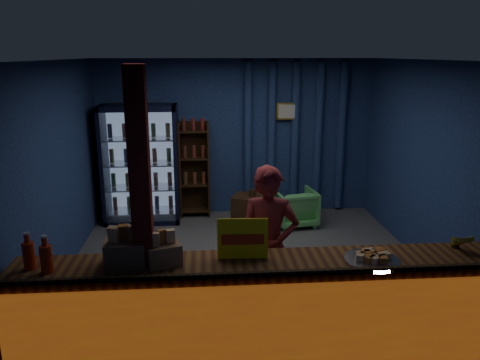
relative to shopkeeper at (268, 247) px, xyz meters
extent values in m
plane|color=#515154|center=(-0.08, 1.30, -0.82)|extent=(4.60, 4.60, 0.00)
plane|color=navy|center=(-0.08, 3.50, 0.48)|extent=(4.60, 0.00, 4.60)
plane|color=navy|center=(-0.08, -0.90, 0.48)|extent=(4.60, 0.00, 4.60)
plane|color=navy|center=(-2.38, 1.30, 0.48)|extent=(0.00, 4.40, 4.40)
plane|color=navy|center=(2.22, 1.30, 0.48)|extent=(0.00, 4.40, 4.40)
plane|color=#472D19|center=(-0.08, 1.30, 1.78)|extent=(4.60, 4.60, 0.00)
cube|color=brown|center=(-0.08, -0.60, -0.34)|extent=(4.40, 0.55, 0.95)
cube|color=red|center=(-0.08, -0.89, -0.34)|extent=(4.35, 0.02, 0.81)
cube|color=#3A2112|center=(-0.08, -0.87, 0.15)|extent=(4.40, 0.04, 0.04)
cube|color=maroon|center=(-1.13, -0.60, 0.48)|extent=(0.16, 0.16, 2.60)
cube|color=black|center=(-1.63, 3.42, 0.13)|extent=(1.20, 0.06, 1.90)
cube|color=black|center=(-2.20, 3.15, 0.13)|extent=(0.06, 0.60, 1.90)
cube|color=black|center=(-1.06, 3.15, 0.13)|extent=(0.06, 0.60, 1.90)
cube|color=black|center=(-1.63, 3.15, 1.04)|extent=(1.20, 0.60, 0.08)
cube|color=black|center=(-1.63, 3.15, -0.78)|extent=(1.20, 0.60, 0.08)
cube|color=#99B2D8|center=(-1.63, 3.37, 0.13)|extent=(1.08, 0.02, 1.74)
cube|color=white|center=(-1.63, 2.87, 0.13)|extent=(1.12, 0.02, 1.78)
cube|color=black|center=(-1.63, 2.85, 0.13)|extent=(0.05, 0.05, 1.80)
cube|color=silver|center=(-1.63, 3.15, -0.65)|extent=(1.08, 0.48, 0.02)
cylinder|color=#9E3516|center=(-2.08, 3.15, -0.52)|extent=(0.07, 0.07, 0.22)
cylinder|color=#286118|center=(-1.85, 3.15, -0.52)|extent=(0.07, 0.07, 0.22)
cylinder|color=olive|center=(-1.63, 3.15, -0.52)|extent=(0.07, 0.07, 0.22)
cylinder|color=navy|center=(-1.40, 3.15, -0.52)|extent=(0.07, 0.07, 0.22)
cylinder|color=maroon|center=(-1.18, 3.15, -0.52)|extent=(0.07, 0.07, 0.22)
cube|color=silver|center=(-1.63, 3.15, -0.25)|extent=(1.08, 0.48, 0.02)
cylinder|color=#286118|center=(-2.08, 3.15, -0.12)|extent=(0.07, 0.07, 0.22)
cylinder|color=olive|center=(-1.85, 3.15, -0.12)|extent=(0.07, 0.07, 0.22)
cylinder|color=navy|center=(-1.63, 3.15, -0.12)|extent=(0.07, 0.07, 0.22)
cylinder|color=maroon|center=(-1.40, 3.15, -0.12)|extent=(0.07, 0.07, 0.22)
cylinder|color=#9E3516|center=(-1.18, 3.15, -0.12)|extent=(0.07, 0.07, 0.22)
cube|color=silver|center=(-1.63, 3.15, 0.15)|extent=(1.08, 0.48, 0.02)
cylinder|color=olive|center=(-2.08, 3.15, 0.28)|extent=(0.07, 0.07, 0.22)
cylinder|color=navy|center=(-1.85, 3.15, 0.28)|extent=(0.07, 0.07, 0.22)
cylinder|color=maroon|center=(-1.63, 3.15, 0.28)|extent=(0.07, 0.07, 0.22)
cylinder|color=#9E3516|center=(-1.40, 3.15, 0.28)|extent=(0.07, 0.07, 0.22)
cylinder|color=#286118|center=(-1.18, 3.15, 0.28)|extent=(0.07, 0.07, 0.22)
cube|color=silver|center=(-1.63, 3.15, 0.55)|extent=(1.08, 0.48, 0.02)
cylinder|color=navy|center=(-2.08, 3.15, 0.68)|extent=(0.07, 0.07, 0.22)
cylinder|color=maroon|center=(-1.85, 3.15, 0.68)|extent=(0.07, 0.07, 0.22)
cylinder|color=#9E3516|center=(-1.63, 3.15, 0.68)|extent=(0.07, 0.07, 0.22)
cylinder|color=#286118|center=(-1.40, 3.15, 0.68)|extent=(0.07, 0.07, 0.22)
cylinder|color=olive|center=(-1.18, 3.15, 0.68)|extent=(0.07, 0.07, 0.22)
cube|color=#3A2112|center=(-0.78, 3.45, -0.02)|extent=(0.50, 0.02, 1.60)
cube|color=#3A2112|center=(-1.01, 3.32, -0.02)|extent=(0.03, 0.28, 1.60)
cube|color=#3A2112|center=(-0.54, 3.32, -0.02)|extent=(0.03, 0.28, 1.60)
cube|color=#3A2112|center=(-0.78, 3.32, -0.72)|extent=(0.46, 0.26, 0.02)
cube|color=#3A2112|center=(-0.78, 3.32, -0.27)|extent=(0.46, 0.26, 0.02)
cube|color=#3A2112|center=(-0.78, 3.32, 0.18)|extent=(0.46, 0.26, 0.02)
cube|color=#3A2112|center=(-0.78, 3.32, 0.63)|extent=(0.46, 0.26, 0.02)
cylinder|color=navy|center=(0.12, 3.44, 0.48)|extent=(0.14, 0.14, 2.50)
cylinder|color=navy|center=(0.52, 3.44, 0.48)|extent=(0.14, 0.14, 2.50)
cylinder|color=navy|center=(0.92, 3.44, 0.48)|extent=(0.14, 0.14, 2.50)
cylinder|color=navy|center=(1.32, 3.44, 0.48)|extent=(0.14, 0.14, 2.50)
cylinder|color=navy|center=(1.72, 3.44, 0.48)|extent=(0.14, 0.14, 2.50)
cube|color=gold|center=(0.77, 3.40, 0.93)|extent=(0.36, 0.03, 0.28)
cube|color=silver|center=(0.77, 3.38, 0.93)|extent=(0.30, 0.01, 0.22)
imported|color=maroon|center=(0.00, 0.00, 0.00)|extent=(0.66, 0.49, 1.64)
imported|color=#62C565|center=(0.82, 2.75, -0.53)|extent=(0.72, 0.73, 0.59)
cube|color=#3A2112|center=(0.12, 2.66, -0.56)|extent=(0.69, 0.60, 0.53)
cylinder|color=#3A2112|center=(0.12, 2.66, -0.24)|extent=(0.11, 0.11, 0.11)
cube|color=yellow|center=(-0.30, -0.50, 0.31)|extent=(0.44, 0.10, 0.35)
cube|color=red|center=(-0.30, -0.52, 0.31)|extent=(0.37, 0.04, 0.09)
cylinder|color=red|center=(-2.07, -0.58, 0.25)|extent=(0.10, 0.10, 0.23)
cylinder|color=red|center=(-2.07, -0.58, 0.41)|extent=(0.04, 0.04, 0.09)
cylinder|color=white|center=(-2.07, -0.58, 0.44)|extent=(0.05, 0.05, 0.02)
cylinder|color=red|center=(-1.91, -0.66, 0.25)|extent=(0.10, 0.10, 0.23)
cylinder|color=red|center=(-1.91, -0.66, 0.41)|extent=(0.04, 0.04, 0.09)
cylinder|color=white|center=(-1.91, -0.66, 0.44)|extent=(0.05, 0.05, 0.02)
cube|color=#9E774C|center=(-1.29, -0.56, 0.24)|extent=(0.35, 0.29, 0.21)
cube|color=orange|center=(-1.38, -0.56, 0.41)|extent=(0.09, 0.06, 0.14)
cube|color=#CF6326|center=(-1.29, -0.56, 0.41)|extent=(0.09, 0.06, 0.14)
cube|color=orange|center=(-1.21, -0.55, 0.41)|extent=(0.09, 0.06, 0.14)
cube|color=#9E774C|center=(-0.98, -0.57, 0.22)|extent=(0.34, 0.31, 0.18)
cube|color=orange|center=(-1.04, -0.59, 0.37)|extent=(0.09, 0.07, 0.12)
cube|color=#CF6326|center=(-0.98, -0.57, 0.37)|extent=(0.09, 0.07, 0.12)
cube|color=orange|center=(-0.91, -0.54, 0.37)|extent=(0.09, 0.07, 0.12)
cylinder|color=silver|center=(0.80, -0.67, 0.14)|extent=(0.48, 0.48, 0.03)
cube|color=orange|center=(0.89, -0.67, 0.18)|extent=(0.10, 0.07, 0.05)
cube|color=#CF6326|center=(0.87, -0.61, 0.18)|extent=(0.12, 0.12, 0.05)
cube|color=orange|center=(0.80, -0.58, 0.18)|extent=(0.07, 0.10, 0.05)
cube|color=#CF6326|center=(0.74, -0.61, 0.18)|extent=(0.12, 0.12, 0.05)
cube|color=orange|center=(0.71, -0.67, 0.18)|extent=(0.10, 0.07, 0.05)
cube|color=#CF6326|center=(0.74, -0.74, 0.18)|extent=(0.12, 0.12, 0.05)
cube|color=orange|center=(0.80, -0.77, 0.18)|extent=(0.07, 0.10, 0.05)
cube|color=#CF6326|center=(0.87, -0.74, 0.18)|extent=(0.12, 0.12, 0.05)
camera|label=1|loc=(-0.62, -4.25, 1.86)|focal=35.00mm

